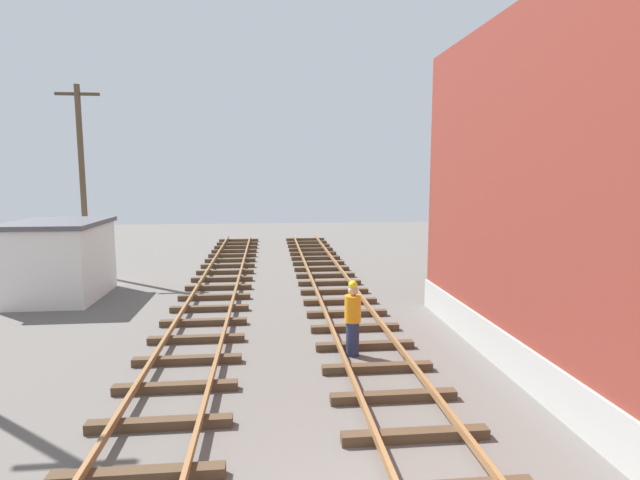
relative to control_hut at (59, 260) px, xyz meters
name	(u,v)px	position (x,y,z in m)	size (l,w,h in m)	color
control_hut	(59,260)	(0.00, 0.00, 0.00)	(3.00, 3.80, 2.76)	silver
utility_pole_far	(82,177)	(-0.53, 4.26, 2.86)	(1.80, 0.24, 8.12)	brown
track_worker_foreground	(353,319)	(9.39, -6.71, -0.46)	(0.40, 0.40, 1.87)	#262D4C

